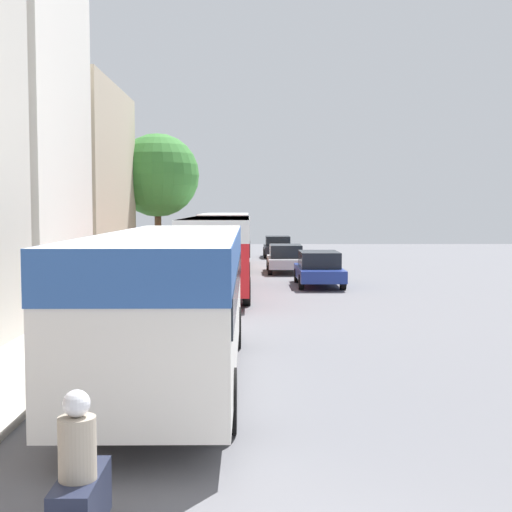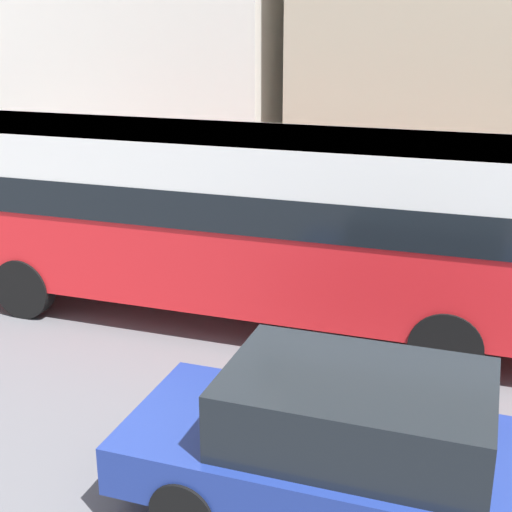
{
  "view_description": "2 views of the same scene",
  "coord_description": "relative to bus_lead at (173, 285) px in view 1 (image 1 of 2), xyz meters",
  "views": [
    {
      "loc": [
        -0.37,
        -5.8,
        3.44
      ],
      "look_at": [
        -0.06,
        22.26,
        1.5
      ],
      "focal_mm": 50.0,
      "sensor_mm": 36.0,
      "label": 1
    },
    {
      "loc": [
        8.61,
        26.07,
        4.65
      ],
      "look_at": [
        -0.05,
        23.08,
        1.61
      ],
      "focal_mm": 50.0,
      "sensor_mm": 36.0,
      "label": 2
    }
  ],
  "objects": [
    {
      "name": "car_far_curb",
      "position": [
        3.49,
        34.62,
        -1.16
      ],
      "size": [
        1.92,
        3.89,
        1.46
      ],
      "rotation": [
        0.0,
        0.0,
        3.14
      ],
      "color": "black",
      "rests_on": "ground_plane"
    },
    {
      "name": "street_tree",
      "position": [
        -3.36,
        24.29,
        3.19
      ],
      "size": [
        4.44,
        4.44,
        7.19
      ],
      "color": "brown",
      "rests_on": "sidewalk"
    },
    {
      "name": "motorcycle_behind_lead",
      "position": [
        -0.14,
        -7.28,
        -1.23
      ],
      "size": [
        0.38,
        2.24,
        1.73
      ],
      "color": "#1E2338",
      "rests_on": "ground_plane"
    },
    {
      "name": "building_end_row",
      "position": [
        -7.09,
        18.26,
        2.5
      ],
      "size": [
        5.48,
        9.66,
        8.83
      ],
      "color": "#BCAD93",
      "rests_on": "ground_plane"
    },
    {
      "name": "car_crossing",
      "position": [
        3.43,
        23.26,
        -1.15
      ],
      "size": [
        1.91,
        4.21,
        1.47
      ],
      "rotation": [
        0.0,
        0.0,
        3.14
      ],
      "color": "#B7B7BC",
      "rests_on": "ground_plane"
    },
    {
      "name": "bus_following",
      "position": [
        0.29,
        14.16,
        0.05
      ],
      "size": [
        2.53,
        10.86,
        3.02
      ],
      "color": "red",
      "rests_on": "ground_plane"
    },
    {
      "name": "bus_third_in_line",
      "position": [
        0.19,
        26.41,
        0.07
      ],
      "size": [
        2.63,
        9.77,
        3.06
      ],
      "color": "#EA5B23",
      "rests_on": "ground_plane"
    },
    {
      "name": "bus_lead",
      "position": [
        0.0,
        0.0,
        0.0
      ],
      "size": [
        2.6,
        10.66,
        2.94
      ],
      "color": "silver",
      "rests_on": "ground_plane"
    },
    {
      "name": "pedestrian_walking_away",
      "position": [
        -3.57,
        14.61,
        -0.88
      ],
      "size": [
        0.36,
        0.36,
        1.73
      ],
      "color": "#232838",
      "rests_on": "sidewalk"
    },
    {
      "name": "car_distant",
      "position": [
        4.56,
        16.9,
        -1.13
      ],
      "size": [
        1.96,
        4.54,
        1.51
      ],
      "color": "navy",
      "rests_on": "ground_plane"
    }
  ]
}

